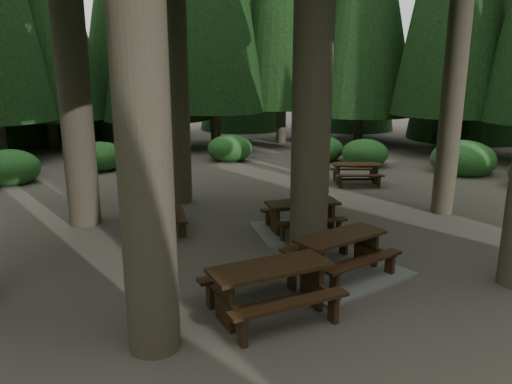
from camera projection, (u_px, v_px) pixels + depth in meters
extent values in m
plane|color=#4E453F|center=(277.00, 256.00, 10.91)|extent=(80.00, 80.00, 0.00)
cube|color=gray|center=(339.00, 272.00, 9.98)|extent=(2.98, 2.74, 0.05)
cube|color=#341F0F|center=(341.00, 236.00, 9.79)|extent=(2.04, 1.37, 0.06)
cube|color=#341F0F|center=(318.00, 242.00, 10.36)|extent=(1.86, 0.93, 0.05)
cube|color=#341F0F|center=(364.00, 261.00, 9.37)|extent=(1.86, 0.93, 0.05)
cube|color=#341F0F|center=(311.00, 265.00, 9.46)|extent=(0.29, 0.57, 0.76)
cube|color=#341F0F|center=(311.00, 262.00, 9.44)|extent=(0.63, 1.46, 0.06)
cube|color=#341F0F|center=(366.00, 248.00, 10.32)|extent=(0.29, 0.57, 0.76)
cube|color=#341F0F|center=(366.00, 245.00, 10.30)|extent=(0.63, 1.46, 0.06)
cube|color=#341F0F|center=(339.00, 265.00, 9.94)|extent=(1.50, 0.65, 0.08)
cube|color=#341F0F|center=(157.00, 204.00, 12.37)|extent=(0.66, 1.67, 0.06)
cube|color=#341F0F|center=(134.00, 216.00, 12.31)|extent=(0.24, 1.67, 0.05)
cube|color=#341F0F|center=(180.00, 213.00, 12.57)|extent=(0.24, 1.67, 0.05)
cube|color=#341F0F|center=(159.00, 226.00, 11.84)|extent=(0.51, 0.08, 0.67)
cube|color=#341F0F|center=(159.00, 224.00, 11.82)|extent=(1.35, 0.08, 0.06)
cube|color=#341F0F|center=(156.00, 211.00, 13.09)|extent=(0.51, 0.08, 0.67)
cube|color=#341F0F|center=(156.00, 209.00, 13.07)|extent=(1.35, 0.08, 0.06)
cube|color=#341F0F|center=(158.00, 224.00, 12.50)|extent=(0.08, 1.39, 0.07)
cube|color=gray|center=(302.00, 231.00, 12.48)|extent=(2.30, 1.91, 0.05)
cube|color=#341F0F|center=(303.00, 203.00, 12.30)|extent=(1.79, 0.71, 0.06)
cube|color=#341F0F|center=(294.00, 208.00, 12.93)|extent=(1.79, 0.27, 0.05)
cube|color=#341F0F|center=(311.00, 222.00, 11.82)|extent=(1.79, 0.27, 0.05)
cube|color=#341F0F|center=(275.00, 220.00, 12.21)|extent=(0.09, 0.55, 0.71)
cube|color=#341F0F|center=(275.00, 218.00, 12.20)|extent=(0.10, 1.44, 0.06)
cube|color=#341F0F|center=(329.00, 216.00, 12.58)|extent=(0.09, 0.55, 0.71)
cube|color=#341F0F|center=(329.00, 213.00, 12.56)|extent=(0.10, 1.44, 0.06)
cube|color=#341F0F|center=(302.00, 225.00, 12.44)|extent=(1.49, 0.10, 0.08)
cube|color=#341F0F|center=(357.00, 164.00, 17.28)|extent=(1.75, 1.00, 0.05)
cube|color=#341F0F|center=(353.00, 169.00, 17.88)|extent=(1.66, 0.60, 0.05)
cube|color=#341F0F|center=(360.00, 176.00, 16.81)|extent=(1.66, 0.60, 0.05)
cube|color=#341F0F|center=(337.00, 175.00, 17.35)|extent=(0.19, 0.51, 0.66)
cube|color=#341F0F|center=(337.00, 173.00, 17.34)|extent=(0.37, 1.31, 0.05)
cube|color=#341F0F|center=(375.00, 174.00, 17.38)|extent=(0.19, 0.51, 0.66)
cube|color=#341F0F|center=(375.00, 173.00, 17.37)|extent=(0.37, 1.31, 0.05)
cube|color=#341F0F|center=(356.00, 179.00, 17.41)|extent=(1.35, 0.39, 0.07)
cube|color=#341F0F|center=(270.00, 268.00, 8.16)|extent=(2.13, 1.16, 0.07)
cube|color=#341F0F|center=(253.00, 272.00, 8.83)|extent=(2.03, 0.67, 0.06)
cube|color=#341F0F|center=(290.00, 304.00, 7.65)|extent=(2.03, 0.67, 0.06)
cube|color=#341F0F|center=(225.00, 302.00, 7.92)|extent=(0.21, 0.62, 0.81)
cube|color=#341F0F|center=(225.00, 298.00, 7.91)|extent=(0.40, 1.61, 0.07)
cube|color=#341F0F|center=(311.00, 283.00, 8.61)|extent=(0.21, 0.62, 0.81)
cube|color=#341F0F|center=(312.00, 279.00, 8.59)|extent=(0.40, 1.61, 0.07)
cube|color=#341F0F|center=(270.00, 303.00, 8.32)|extent=(1.67, 0.42, 0.09)
ellipsoid|color=#216023|center=(463.00, 162.00, 19.16)|extent=(2.42, 2.42, 1.49)
ellipsoid|color=#216023|center=(365.00, 156.00, 20.53)|extent=(1.90, 1.90, 1.17)
ellipsoid|color=#216023|center=(322.00, 151.00, 21.59)|extent=(1.84, 1.84, 1.13)
ellipsoid|color=#216023|center=(230.00, 151.00, 21.67)|extent=(1.95, 1.95, 1.20)
ellipsoid|color=#216023|center=(154.00, 154.00, 20.84)|extent=(2.31, 2.31, 1.42)
ellipsoid|color=#216023|center=(100.00, 160.00, 19.71)|extent=(1.93, 1.93, 1.19)
ellipsoid|color=#216023|center=(9.00, 171.00, 17.56)|extent=(2.15, 2.15, 1.32)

